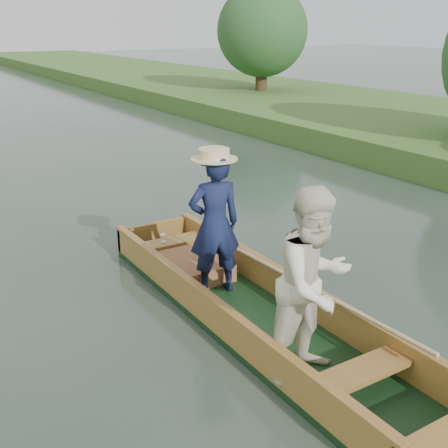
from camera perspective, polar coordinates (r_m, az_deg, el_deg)
ground at (r=6.21m, az=2.97°, el=-9.88°), size 120.00×120.00×0.00m
trees_far at (r=15.42m, az=-8.99°, el=17.63°), size 22.89×14.87×4.54m
punt at (r=5.72m, az=3.74°, el=-5.58°), size 1.18×5.00×1.83m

